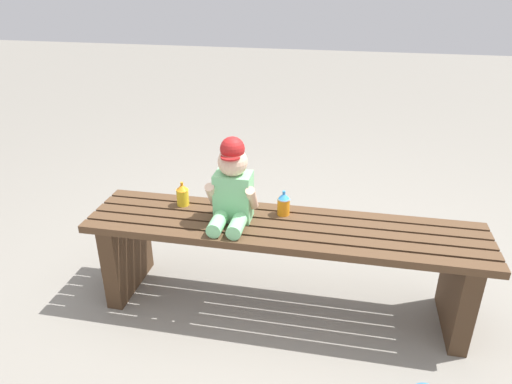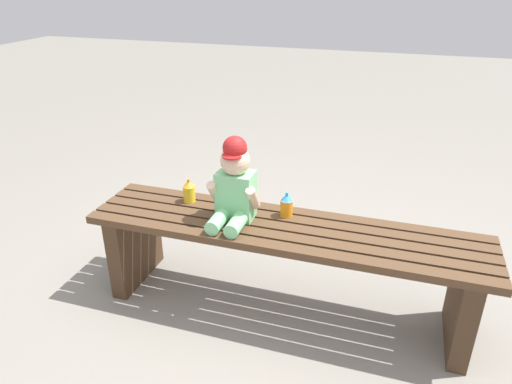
{
  "view_description": "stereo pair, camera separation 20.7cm",
  "coord_description": "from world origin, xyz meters",
  "px_view_note": "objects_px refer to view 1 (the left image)",
  "views": [
    {
      "loc": [
        0.24,
        -1.88,
        1.54
      ],
      "look_at": [
        -0.12,
        -0.05,
        0.64
      ],
      "focal_mm": 32.95,
      "sensor_mm": 36.0,
      "label": 1
    },
    {
      "loc": [
        0.45,
        -1.83,
        1.54
      ],
      "look_at": [
        -0.12,
        -0.05,
        0.64
      ],
      "focal_mm": 32.95,
      "sensor_mm": 36.0,
      "label": 2
    }
  ],
  "objects_px": {
    "sippy_cup_left": "(183,194)",
    "sippy_cup_right": "(284,203)",
    "child_figure": "(232,186)",
    "park_bench": "(283,251)"
  },
  "relations": [
    {
      "from": "sippy_cup_left",
      "to": "sippy_cup_right",
      "type": "xyz_separation_m",
      "value": [
        0.51,
        0.0,
        0.0
      ]
    },
    {
      "from": "child_figure",
      "to": "sippy_cup_left",
      "type": "distance_m",
      "value": 0.32
    },
    {
      "from": "sippy_cup_left",
      "to": "sippy_cup_right",
      "type": "relative_size",
      "value": 1.0
    },
    {
      "from": "child_figure",
      "to": "sippy_cup_right",
      "type": "xyz_separation_m",
      "value": [
        0.22,
        0.1,
        -0.12
      ]
    },
    {
      "from": "park_bench",
      "to": "sippy_cup_right",
      "type": "height_order",
      "value": "sippy_cup_right"
    },
    {
      "from": "child_figure",
      "to": "sippy_cup_left",
      "type": "height_order",
      "value": "child_figure"
    },
    {
      "from": "park_bench",
      "to": "child_figure",
      "type": "bearing_deg",
      "value": -179.67
    },
    {
      "from": "park_bench",
      "to": "child_figure",
      "type": "relative_size",
      "value": 4.58
    },
    {
      "from": "sippy_cup_right",
      "to": "child_figure",
      "type": "bearing_deg",
      "value": -155.77
    },
    {
      "from": "sippy_cup_left",
      "to": "child_figure",
      "type": "bearing_deg",
      "value": -19.74
    }
  ]
}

